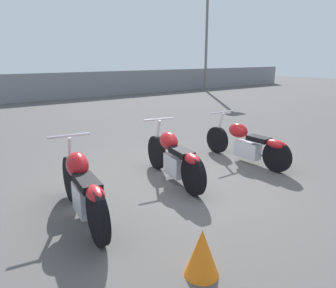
# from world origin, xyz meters

# --- Properties ---
(ground_plane) EXTENTS (60.00, 60.00, 0.00)m
(ground_plane) POSITION_xyz_m (0.00, 0.00, 0.00)
(ground_plane) COLOR #514F4C
(fence_back) EXTENTS (40.00, 0.04, 1.35)m
(fence_back) POSITION_xyz_m (0.00, 12.58, 0.68)
(fence_back) COLOR gray
(fence_back) RESTS_ON ground_plane
(light_pole_right) EXTENTS (0.70, 0.35, 6.47)m
(light_pole_right) POSITION_xyz_m (11.52, 11.75, 3.89)
(light_pole_right) COLOR slate
(light_pole_right) RESTS_ON ground_plane
(motorcycle_slot_0) EXTENTS (0.60, 2.06, 1.05)m
(motorcycle_slot_0) POSITION_xyz_m (-1.80, -0.27, 0.46)
(motorcycle_slot_0) COLOR black
(motorcycle_slot_0) RESTS_ON ground_plane
(motorcycle_slot_1) EXTENTS (0.68, 2.04, 1.01)m
(motorcycle_slot_1) POSITION_xyz_m (0.04, 0.14, 0.43)
(motorcycle_slot_1) COLOR black
(motorcycle_slot_1) RESTS_ON ground_plane
(motorcycle_slot_2) EXTENTS (0.70, 2.20, 0.96)m
(motorcycle_slot_2) POSITION_xyz_m (1.89, 0.10, 0.40)
(motorcycle_slot_2) COLOR black
(motorcycle_slot_2) RESTS_ON ground_plane
(traffic_cone_near) EXTENTS (0.36, 0.36, 0.50)m
(traffic_cone_near) POSITION_xyz_m (-1.31, -2.07, 0.25)
(traffic_cone_near) COLOR orange
(traffic_cone_near) RESTS_ON ground_plane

